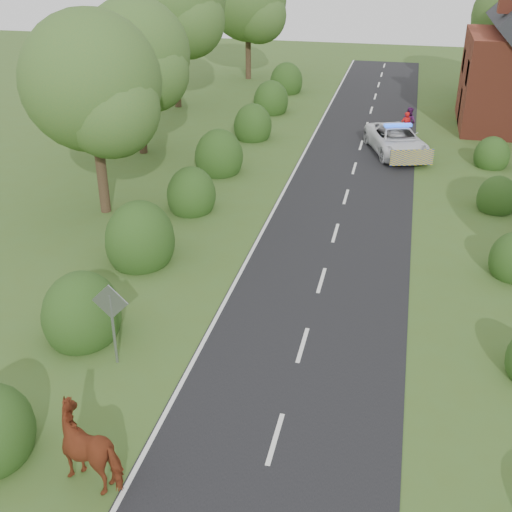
% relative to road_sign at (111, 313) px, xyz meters
% --- Properties ---
extents(ground, '(120.00, 120.00, 0.00)m').
position_rel_road_sign_xyz_m(ground, '(5.00, -2.00, -1.65)').
color(ground, '#415C23').
extents(road, '(6.00, 70.00, 0.02)m').
position_rel_road_sign_xyz_m(road, '(5.00, 13.00, -1.64)').
color(road, black).
rests_on(road, ground).
extents(road_markings, '(4.96, 70.00, 0.01)m').
position_rel_road_sign_xyz_m(road_markings, '(3.40, 10.93, -1.63)').
color(road_markings, white).
rests_on(road_markings, road).
extents(hedgerow_left, '(2.75, 50.41, 3.00)m').
position_rel_road_sign_xyz_m(hedgerow_left, '(-1.51, 9.69, -0.91)').
color(hedgerow_left, '#2B4B17').
rests_on(hedgerow_left, ground).
extents(hedgerow_right, '(2.10, 45.78, 2.10)m').
position_rel_road_sign_xyz_m(hedgerow_right, '(11.60, 9.21, -1.10)').
color(hedgerow_right, '#2B4B17').
rests_on(hedgerow_right, ground).
extents(tree_left_a, '(5.74, 5.60, 8.38)m').
position_rel_road_sign_xyz_m(tree_left_a, '(-4.75, 9.86, 3.69)').
color(tree_left_a, '#332316').
rests_on(tree_left_a, ground).
extents(tree_left_b, '(5.74, 5.60, 8.07)m').
position_rel_road_sign_xyz_m(tree_left_b, '(-6.25, 17.86, 3.39)').
color(tree_left_b, '#332316').
rests_on(tree_left_b, ground).
extents(tree_left_c, '(6.97, 6.80, 10.22)m').
position_rel_road_sign_xyz_m(tree_left_c, '(-7.70, 27.83, 4.88)').
color(tree_left_c, '#332316').
rests_on(tree_left_c, ground).
extents(tree_left_d, '(6.15, 6.00, 8.89)m').
position_rel_road_sign_xyz_m(tree_left_d, '(-5.23, 37.85, 3.98)').
color(tree_left_d, '#332316').
rests_on(tree_left_d, ground).
extents(road_sign, '(1.06, 0.08, 2.53)m').
position_rel_road_sign_xyz_m(road_sign, '(0.00, 0.00, 0.00)').
color(road_sign, gray).
rests_on(road_sign, ground).
extents(cow, '(2.30, 1.50, 1.51)m').
position_rel_road_sign_xyz_m(cow, '(1.33, -4.00, -0.90)').
color(cow, brown).
rests_on(cow, ground).
extents(police_van, '(4.05, 5.88, 1.64)m').
position_rel_road_sign_xyz_m(police_van, '(6.94, 20.99, -0.91)').
color(police_van, white).
rests_on(police_van, ground).
extents(pedestrian_red, '(0.68, 0.57, 1.60)m').
position_rel_road_sign_xyz_m(pedestrian_red, '(7.35, 23.83, -0.85)').
color(pedestrian_red, '#B51011').
rests_on(pedestrian_red, ground).
extents(pedestrian_purple, '(1.06, 1.03, 1.72)m').
position_rel_road_sign_xyz_m(pedestrian_purple, '(7.50, 24.45, -0.79)').
color(pedestrian_purple, '#4D1852').
rests_on(pedestrian_purple, ground).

